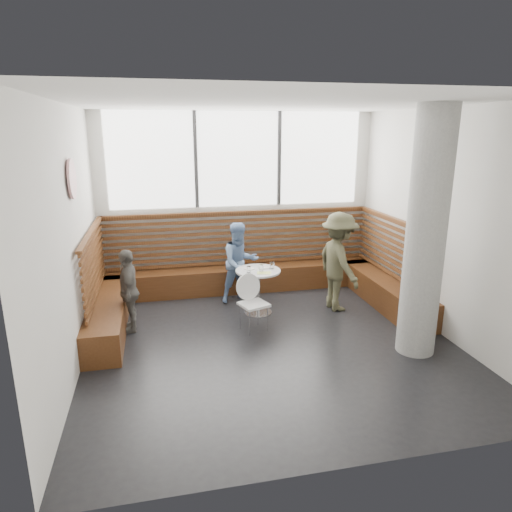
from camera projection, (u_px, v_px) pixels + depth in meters
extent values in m
cube|color=silver|center=(272.00, 232.00, 5.94)|extent=(5.00, 5.00, 3.20)
cube|color=black|center=(271.00, 343.00, 6.37)|extent=(5.00, 5.00, 0.01)
cube|color=white|center=(274.00, 103.00, 5.51)|extent=(5.00, 5.00, 0.01)
cube|color=white|center=(238.00, 159.00, 8.07)|extent=(4.50, 0.02, 1.65)
cube|color=#3F3F42|center=(196.00, 160.00, 7.89)|extent=(0.06, 0.04, 1.65)
cube|color=#3F3F42|center=(279.00, 159.00, 8.20)|extent=(0.06, 0.04, 1.65)
cube|color=#452611|center=(242.00, 279.00, 8.43)|extent=(5.00, 0.50, 0.45)
cube|color=#452611|center=(110.00, 309.00, 7.02)|extent=(0.50, 2.50, 0.45)
cube|color=#452611|center=(379.00, 288.00, 7.95)|extent=(0.50, 2.50, 0.45)
cube|color=#4A2812|center=(239.00, 238.00, 8.40)|extent=(4.88, 0.08, 0.98)
cube|color=#4A2812|center=(94.00, 264.00, 6.79)|extent=(0.08, 2.38, 0.98)
cube|color=#4A2812|center=(391.00, 247.00, 7.79)|extent=(0.08, 2.38, 0.98)
cylinder|color=gray|center=(426.00, 235.00, 5.76)|extent=(0.50, 0.50, 3.20)
cylinder|color=white|center=(72.00, 179.00, 5.62)|extent=(0.03, 0.50, 0.50)
cylinder|color=silver|center=(258.00, 312.00, 7.42)|extent=(0.45, 0.45, 0.02)
cylinder|color=silver|center=(258.00, 292.00, 7.33)|extent=(0.07, 0.07, 0.71)
cylinder|color=#B7B7BA|center=(258.00, 271.00, 7.23)|extent=(0.72, 0.72, 0.03)
cube|color=white|center=(254.00, 304.00, 6.70)|extent=(0.38, 0.36, 0.04)
cylinder|color=white|center=(252.00, 286.00, 6.79)|extent=(0.40, 0.09, 0.40)
cylinder|color=silver|center=(245.00, 322.00, 6.60)|extent=(0.02, 0.02, 0.39)
cylinder|color=silver|center=(266.00, 321.00, 6.66)|extent=(0.02, 0.02, 0.39)
cylinder|color=silver|center=(242.00, 315.00, 6.85)|extent=(0.02, 0.02, 0.39)
cylinder|color=silver|center=(262.00, 313.00, 6.91)|extent=(0.02, 0.02, 0.39)
imported|color=#494931|center=(339.00, 262.00, 7.41)|extent=(0.72, 1.11, 1.62)
imported|color=#6C8CBC|center=(240.00, 263.00, 7.78)|extent=(0.78, 0.67, 1.39)
imported|color=#615E58|center=(129.00, 291.00, 6.65)|extent=(0.32, 0.73, 1.24)
cylinder|color=white|center=(249.00, 268.00, 7.29)|extent=(0.18, 0.18, 0.01)
cylinder|color=white|center=(264.00, 267.00, 7.35)|extent=(0.19, 0.19, 0.01)
cylinder|color=white|center=(249.00, 269.00, 7.09)|extent=(0.06, 0.06, 0.10)
cylinder|color=white|center=(261.00, 268.00, 7.13)|extent=(0.07, 0.07, 0.11)
cylinder|color=white|center=(272.00, 265.00, 7.29)|extent=(0.07, 0.07, 0.11)
cube|color=#A5C64C|center=(264.00, 273.00, 7.08)|extent=(0.25, 0.20, 0.00)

